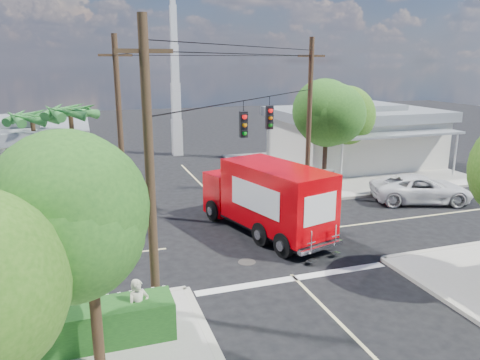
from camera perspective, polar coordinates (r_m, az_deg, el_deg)
name	(u,v)px	position (r m, az deg, el deg)	size (l,w,h in m)	color
ground	(254,238)	(21.26, 1.74, -7.03)	(120.00, 120.00, 0.00)	black
sidewalk_ne	(341,168)	(35.24, 12.23, 1.43)	(14.12, 14.12, 0.14)	#A19C92
sidewalk_nw	(18,194)	(30.66, -25.40, -1.58)	(14.12, 14.12, 0.14)	#A19C92
road_markings	(266,250)	(19.99, 3.22, -8.46)	(32.00, 32.00, 0.01)	beige
building_ne	(354,135)	(36.58, 13.75, 5.40)	(11.80, 10.20, 4.50)	silver
radio_tower	(175,87)	(39.31, -7.88, 11.14)	(0.80, 0.80, 17.00)	silver
tree_sw_front	(88,211)	(11.52, -18.09, -3.62)	(3.88, 3.78, 6.03)	#422D1C
tree_ne_front	(327,111)	(29.14, 10.60, 8.23)	(4.21, 4.14, 6.66)	#422D1C
tree_ne_back	(345,115)	(32.40, 12.72, 7.69)	(3.77, 3.66, 5.82)	#422D1C
palm_nw_front	(70,114)	(26.19, -19.97, 7.57)	(3.01, 3.08, 5.59)	#422D1C
palm_nw_back	(32,119)	(27.83, -24.00, 6.77)	(3.01, 3.08, 5.19)	#422D1C
utility_poles	(209,131)	(21.07, -3.76, 5.93)	(12.00, 10.68, 9.00)	#473321
picket_fence	(67,315)	(14.77, -20.36, -15.20)	(5.94, 0.06, 1.00)	silver
hedge_sw	(58,331)	(14.08, -21.27, -16.78)	(6.20, 1.20, 1.10)	#183F16
vending_boxes	(318,179)	(29.03, 9.55, 0.07)	(1.90, 0.50, 1.10)	red
delivery_truck	(267,198)	(21.29, 3.25, -2.23)	(4.22, 7.96, 3.31)	black
parked_car	(421,189)	(28.14, 21.23, -1.02)	(2.53, 5.49, 1.53)	silver
pedestrian	(139,308)	(13.90, -12.23, -15.03)	(0.63, 0.41, 1.72)	beige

